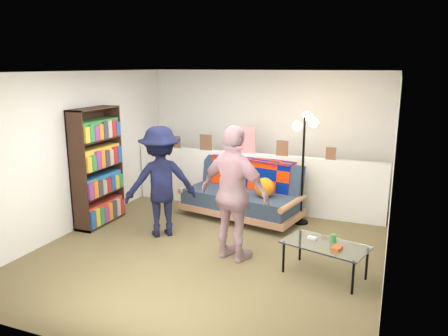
# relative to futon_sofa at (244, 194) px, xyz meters

# --- Properties ---
(ground) EXTENTS (5.00, 5.00, 0.00)m
(ground) POSITION_rel_futon_sofa_xyz_m (0.02, -1.33, -0.39)
(ground) COLOR brown
(ground) RESTS_ON ground
(room_shell) EXTENTS (4.60, 5.05, 2.45)m
(room_shell) POSITION_rel_futon_sofa_xyz_m (0.02, -0.86, 1.28)
(room_shell) COLOR silver
(room_shell) RESTS_ON ground
(half_wall_ledge) EXTENTS (4.45, 0.15, 1.00)m
(half_wall_ledge) POSITION_rel_futon_sofa_xyz_m (0.02, 0.47, 0.11)
(half_wall_ledge) COLOR silver
(half_wall_ledge) RESTS_ON ground
(ledge_decor) EXTENTS (2.97, 0.02, 0.45)m
(ledge_decor) POSITION_rel_futon_sofa_xyz_m (-0.21, 0.45, 0.78)
(ledge_decor) COLOR brown
(ledge_decor) RESTS_ON half_wall_ledge
(futon_sofa) EXTENTS (2.10, 1.28, 0.84)m
(futon_sofa) POSITION_rel_futon_sofa_xyz_m (0.00, 0.00, 0.00)
(futon_sofa) COLOR #AC7854
(futon_sofa) RESTS_ON ground
(bookshelf) EXTENTS (0.31, 0.93, 1.85)m
(bookshelf) POSITION_rel_futon_sofa_xyz_m (-2.06, -1.11, 0.47)
(bookshelf) COLOR black
(bookshelf) RESTS_ON ground
(coffee_table) EXTENTS (1.08, 0.78, 0.51)m
(coffee_table) POSITION_rel_futon_sofa_xyz_m (1.60, -1.63, -0.01)
(coffee_table) COLOR black
(coffee_table) RESTS_ON ground
(floor_lamp) EXTENTS (0.41, 0.32, 1.79)m
(floor_lamp) POSITION_rel_futon_sofa_xyz_m (0.96, 0.10, 0.87)
(floor_lamp) COLOR black
(floor_lamp) RESTS_ON ground
(person_left) EXTENTS (1.20, 1.13, 1.63)m
(person_left) POSITION_rel_futon_sofa_xyz_m (-0.89, -1.17, 0.42)
(person_left) COLOR black
(person_left) RESTS_ON ground
(person_right) EXTENTS (1.11, 0.70, 1.76)m
(person_right) POSITION_rel_futon_sofa_xyz_m (0.42, -1.58, 0.49)
(person_right) COLOR pink
(person_right) RESTS_ON ground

